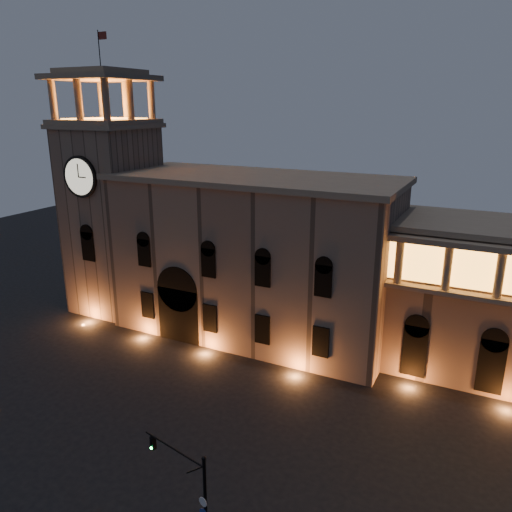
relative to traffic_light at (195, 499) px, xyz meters
name	(u,v)px	position (x,y,z in m)	size (l,w,h in m)	color
ground	(145,450)	(-8.16, 5.65, -3.62)	(160.00, 160.00, 0.00)	black
government_building	(253,257)	(-10.24, 27.58, 5.15)	(30.80, 12.80, 17.60)	#816654
clock_tower	(113,209)	(-28.66, 26.63, 8.88)	(9.80, 9.80, 32.40)	#816654
traffic_light	(195,499)	(0.00, 0.00, 0.00)	(4.92, 1.36, 6.88)	black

